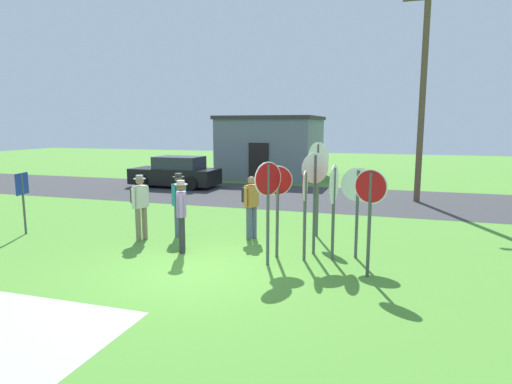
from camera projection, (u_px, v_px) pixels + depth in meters
name	position (u px, v px, depth m)	size (l,w,h in m)	color
ground_plane	(196.00, 271.00, 9.04)	(80.00, 80.00, 0.00)	#518E33
street_asphalt	(296.00, 196.00, 18.48)	(60.00, 6.40, 0.01)	#38383A
concrete_path	(10.00, 332.00, 6.35)	(3.20, 2.40, 0.01)	#ADAAA3
building_background	(272.00, 147.00, 25.37)	(5.41, 5.65, 3.54)	slate
utility_pole	(423.00, 91.00, 16.60)	(1.80, 0.24, 8.33)	brown
parked_car_on_street	(176.00, 173.00, 21.29)	(4.34, 2.09, 1.51)	black
stop_sign_leaning_right	(318.00, 172.00, 11.61)	(0.63, 0.51, 2.58)	#474C4C
stop_sign_far_back	(358.00, 197.00, 9.72)	(0.77, 0.08, 2.09)	#474C4C
stop_sign_tallest	(315.00, 186.00, 10.01)	(0.54, 0.49, 2.40)	#474C4C
stop_sign_low_front	(305.00, 200.00, 9.56)	(0.07, 0.68, 2.04)	#474C4C
stop_sign_center_cluster	(268.00, 195.00, 9.21)	(0.42, 0.62, 2.26)	#474C4C
stop_sign_nearest	(370.00, 205.00, 8.47)	(0.64, 0.27, 2.18)	#474C4C
stop_sign_rear_right	(334.00, 195.00, 9.58)	(0.11, 0.87, 2.16)	#474C4C
stop_sign_leaning_left	(278.00, 196.00, 9.74)	(0.64, 0.29, 2.13)	#474C4C
person_in_dark_shirt	(179.00, 201.00, 11.76)	(0.31, 0.56, 1.74)	#4C5670
person_holding_notes	(251.00, 203.00, 11.47)	(0.44, 0.54, 1.69)	#4C5670
person_in_teal	(140.00, 203.00, 11.34)	(0.42, 0.55, 1.74)	#7A6B56
person_with_sunhat	(181.00, 212.00, 10.26)	(0.35, 0.53, 1.74)	#2D2D33
info_panel_leftmost	(23.00, 192.00, 11.94)	(0.18, 0.59, 1.72)	#4C4C51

